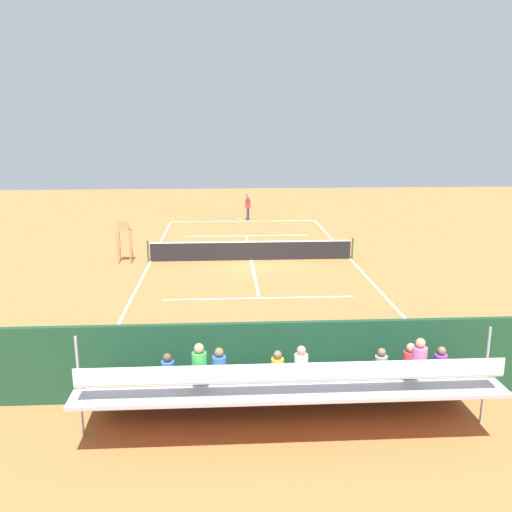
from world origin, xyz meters
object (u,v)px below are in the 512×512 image
Objects in this scene: courtside_bench at (389,361)px; tennis_player at (248,206)px; equipment_bag at (326,378)px; umpire_chair at (124,237)px; tennis_ball_far at (223,229)px; bleacher_stand at (290,387)px; tennis_racket at (239,219)px; tennis_net at (251,250)px; tennis_ball_near at (243,226)px.

tennis_player is at bearing -83.84° from courtside_bench.
umpire_chair is at bearing -60.52° from equipment_bag.
tennis_player is 29.18× the size of tennis_ball_far.
tennis_racket is at bearing -89.28° from bleacher_stand.
tennis_racket is at bearing -88.79° from tennis_net.
tennis_ball_near is (-0.17, 2.88, 0.02)m from tennis_racket.
umpire_chair is (6.20, 0.14, 0.81)m from tennis_net.
bleacher_stand reaches higher than tennis_racket.
tennis_ball_near is at bearing -86.47° from equipment_bag.
tennis_player is 2.76m from tennis_ball_near.
bleacher_stand is 27.11m from tennis_racket.
courtside_bench is 22.37m from tennis_ball_near.
equipment_bag is at bearing 4.30° from courtside_bench.
bleacher_stand reaches higher than tennis_ball_far.
tennis_player is (-0.34, -11.42, 0.51)m from tennis_net.
tennis_ball_far is (1.19, 3.68, 0.02)m from tennis_racket.
tennis_ball_far is (1.36, 0.80, 0.00)m from tennis_ball_near.
tennis_net is 11.76m from tennis_racket.
bleacher_stand is 5.03× the size of courtside_bench.
umpire_chair is 32.42× the size of tennis_ball_far.
umpire_chair is at bearing 1.27° from tennis_net.
umpire_chair reaches higher than tennis_player.
tennis_racket is at bearing -86.59° from tennis_ball_near.
bleacher_stand reaches higher than tennis_net.
umpire_chair reaches higher than tennis_ball_near.
equipment_bag is at bearing 93.52° from tennis_racket.
equipment_bag reaches higher than tennis_ball_near.
tennis_net is 13.61m from courtside_bench.
tennis_player is 29.18× the size of tennis_ball_near.
umpire_chair is 2.38× the size of equipment_bag.
tennis_racket is 2.88m from tennis_ball_near.
umpire_chair is 1.19× the size of courtside_bench.
tennis_ball_near is (0.42, 2.55, -0.98)m from tennis_player.
tennis_player reaches higher than tennis_net.
tennis_player reaches higher than tennis_racket.
tennis_net is at bearing 88.29° from tennis_player.
tennis_net is at bearing 91.21° from tennis_racket.
equipment_bag is (1.71, 0.13, -0.38)m from courtside_bench.
tennis_player is at bearing -87.80° from equipment_bag.
tennis_net reaches higher than tennis_racket.
tennis_racket is 3.87m from tennis_ball_far.
courtside_bench is 24.84m from tennis_player.
tennis_ball_far is at bearing -78.23° from courtside_bench.
courtside_bench is 0.93× the size of tennis_player.
tennis_net is 13.47m from equipment_bag.
umpire_chair is 9.58m from tennis_ball_far.
equipment_bag reaches higher than tennis_racket.
tennis_net is 11.44m from tennis_player.
courtside_bench is 2.00× the size of equipment_bag.
equipment_bag is at bearing 92.20° from tennis_player.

